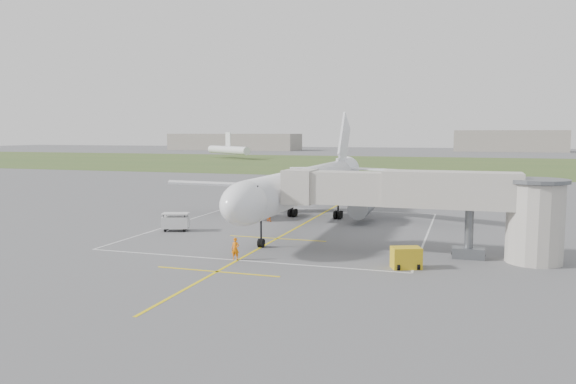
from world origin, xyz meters
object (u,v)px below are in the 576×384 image
(jet_bridge, at_px, (441,201))
(airliner, at_px, (307,185))
(ramp_worker_wing, at_px, (269,214))
(ramp_worker_nose, at_px, (235,249))
(gpu_unit, at_px, (406,258))
(baggage_cart, at_px, (176,222))

(jet_bridge, bearing_deg, airliner, 137.81)
(jet_bridge, relative_size, ramp_worker_wing, 12.86)
(ramp_worker_wing, bearing_deg, ramp_worker_nose, 128.51)
(ramp_worker_nose, height_order, ramp_worker_wing, ramp_worker_nose)
(jet_bridge, distance_m, ramp_worker_nose, 17.61)
(airliner, xyz_separation_m, gpu_unit, (13.43, -19.34, -3.58))
(gpu_unit, distance_m, ramp_worker_nose, 13.72)
(gpu_unit, height_order, ramp_worker_wing, ramp_worker_wing)
(jet_bridge, bearing_deg, baggage_cart, 171.11)
(baggage_cart, bearing_deg, jet_bridge, -26.50)
(jet_bridge, xyz_separation_m, ramp_worker_wing, (-20.09, 13.49, -3.83))
(airliner, height_order, baggage_cart, airliner)
(gpu_unit, height_order, baggage_cart, baggage_cart)
(airliner, bearing_deg, gpu_unit, -55.22)
(airliner, bearing_deg, jet_bridge, -42.19)
(ramp_worker_nose, bearing_deg, ramp_worker_wing, 100.21)
(jet_bridge, height_order, gpu_unit, jet_bridge)
(airliner, bearing_deg, ramp_worker_wing, -170.19)
(baggage_cart, height_order, ramp_worker_nose, baggage_cart)
(baggage_cart, bearing_deg, airliner, 22.90)
(ramp_worker_wing, bearing_deg, gpu_unit, 160.52)
(airliner, xyz_separation_m, ramp_worker_wing, (-4.37, -0.76, -3.48))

